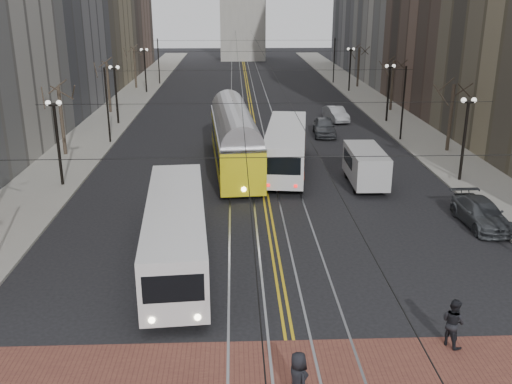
{
  "coord_description": "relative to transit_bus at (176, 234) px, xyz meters",
  "views": [
    {
      "loc": [
        -1.98,
        -19.34,
        12.19
      ],
      "look_at": [
        -0.93,
        7.51,
        3.0
      ],
      "focal_mm": 40.0,
      "sensor_mm": 36.0,
      "label": 1
    }
  ],
  "objects": [
    {
      "name": "lamp_posts",
      "position": [
        4.78,
        23.14,
        1.21
      ],
      "size": [
        27.6,
        57.2,
        5.6
      ],
      "color": "black",
      "rests_on": "ground"
    },
    {
      "name": "sedan_silver",
      "position": [
        13.36,
        33.17,
        -0.84
      ],
      "size": [
        2.28,
        4.75,
        1.5
      ],
      "primitive_type": "imported",
      "rotation": [
        0.0,
        0.0,
        0.16
      ],
      "color": "#9EA0A6",
      "rests_on": "ground"
    },
    {
      "name": "sedan_grey",
      "position": [
        11.18,
        26.79,
        -0.76
      ],
      "size": [
        2.31,
        5.01,
        1.66
      ],
      "primitive_type": "imported",
      "rotation": [
        0.0,
        0.0,
        -0.07
      ],
      "color": "#43474B",
      "rests_on": "ground"
    },
    {
      "name": "pedestrian_a",
      "position": [
        4.68,
        -10.19,
        -0.62
      ],
      "size": [
        0.92,
        1.09,
        1.9
      ],
      "primitive_type": "imported",
      "rotation": [
        0.0,
        0.0,
        1.98
      ],
      "color": "black",
      "rests_on": "crosswalk_band"
    },
    {
      "name": "pedestrian_c",
      "position": [
        10.71,
        -7.11,
        -0.64
      ],
      "size": [
        1.07,
        1.15,
        1.88
      ],
      "primitive_type": "imported",
      "rotation": [
        0.0,
        0.0,
        2.09
      ],
      "color": "black",
      "rests_on": "crosswalk_band"
    },
    {
      "name": "streetcar_rails",
      "position": [
        4.78,
        39.39,
        -1.58
      ],
      "size": [
        4.8,
        130.0,
        0.02
      ],
      "primitive_type": "cube",
      "color": "gray",
      "rests_on": "ground"
    },
    {
      "name": "sedan_parked",
      "position": [
        16.58,
        4.39,
        -0.86
      ],
      "size": [
        2.17,
        5.07,
        1.46
      ],
      "primitive_type": "imported",
      "rotation": [
        0.0,
        0.0,
        0.03
      ],
      "color": "#42464A",
      "rests_on": "ground"
    },
    {
      "name": "rear_bus",
      "position": [
        6.58,
        15.46,
        0.04
      ],
      "size": [
        4.3,
        12.75,
        3.26
      ],
      "primitive_type": "cube",
      "rotation": [
        0.0,
        0.0,
        -0.13
      ],
      "color": "silver",
      "rests_on": "ground"
    },
    {
      "name": "cargo_van",
      "position": [
        11.67,
        11.8,
        -0.33
      ],
      "size": [
        2.3,
        5.73,
        2.52
      ],
      "primitive_type": "cube",
      "rotation": [
        0.0,
        0.0,
        -0.02
      ],
      "color": "#B8B8B8",
      "rests_on": "ground"
    },
    {
      "name": "streetcar",
      "position": [
        2.82,
        16.35,
        0.24
      ],
      "size": [
        3.94,
        15.67,
        3.66
      ],
      "primitive_type": "cube",
      "rotation": [
        0.0,
        0.0,
        0.07
      ],
      "color": "yellow",
      "rests_on": "ground"
    },
    {
      "name": "ground",
      "position": [
        4.78,
        -5.61,
        -1.59
      ],
      "size": [
        260.0,
        260.0,
        0.0
      ],
      "primitive_type": "plane",
      "color": "black",
      "rests_on": "ground"
    },
    {
      "name": "street_trees",
      "position": [
        4.78,
        29.64,
        1.21
      ],
      "size": [
        31.68,
        53.28,
        5.6
      ],
      "color": "#382D23",
      "rests_on": "ground"
    },
    {
      "name": "transit_bus",
      "position": [
        0.0,
        0.0,
        0.0
      ],
      "size": [
        3.64,
        12.87,
        3.17
      ],
      "primitive_type": "cube",
      "rotation": [
        0.0,
        0.0,
        0.08
      ],
      "color": "silver",
      "rests_on": "ground"
    },
    {
      "name": "sidewalk_right",
      "position": [
        19.78,
        39.39,
        -1.51
      ],
      "size": [
        5.0,
        140.0,
        0.15
      ],
      "primitive_type": "cube",
      "color": "gray",
      "rests_on": "ground"
    },
    {
      "name": "centre_lines",
      "position": [
        4.78,
        39.39,
        -1.58
      ],
      "size": [
        0.42,
        130.0,
        0.01
      ],
      "primitive_type": "cube",
      "color": "gold",
      "rests_on": "ground"
    },
    {
      "name": "sidewalk_left",
      "position": [
        -10.22,
        39.39,
        -1.51
      ],
      "size": [
        5.0,
        140.0,
        0.15
      ],
      "primitive_type": "cube",
      "color": "gray",
      "rests_on": "ground"
    },
    {
      "name": "trolley_wires",
      "position": [
        4.78,
        29.22,
        2.19
      ],
      "size": [
        25.96,
        120.0,
        6.6
      ],
      "color": "black",
      "rests_on": "ground"
    }
  ]
}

